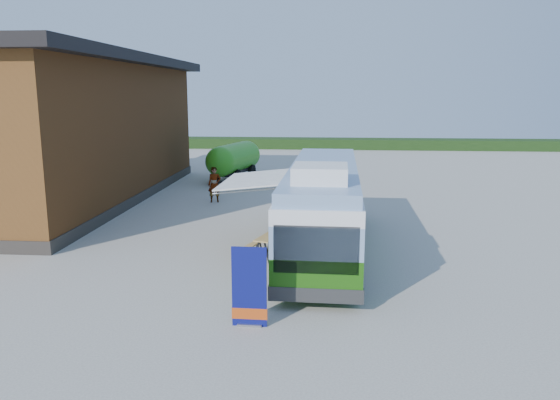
# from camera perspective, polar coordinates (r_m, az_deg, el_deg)

# --- Properties ---
(ground) EXTENTS (100.00, 100.00, 0.00)m
(ground) POSITION_cam_1_polar(r_m,az_deg,el_deg) (18.71, -4.80, -6.26)
(ground) COLOR #BCB7AD
(ground) RESTS_ON ground
(barn) EXTENTS (9.60, 21.20, 7.50)m
(barn) POSITION_cam_1_polar(r_m,az_deg,el_deg) (30.80, -21.47, 6.68)
(barn) COLOR brown
(barn) RESTS_ON ground
(hedge) EXTENTS (40.00, 3.00, 1.00)m
(hedge) POSITION_cam_1_polar(r_m,az_deg,el_deg) (56.05, 9.86, 5.80)
(hedge) COLOR #264419
(hedge) RESTS_ON ground
(bus) EXTENTS (2.78, 11.69, 3.57)m
(bus) POSITION_cam_1_polar(r_m,az_deg,el_deg) (19.36, 4.55, -0.44)
(bus) COLOR #296B11
(bus) RESTS_ON ground
(awning) EXTENTS (2.59, 4.10, 0.50)m
(awning) POSITION_cam_1_polar(r_m,az_deg,el_deg) (19.46, -1.90, 2.34)
(awning) COLOR white
(awning) RESTS_ON ground
(banner) EXTENTS (0.87, 0.20, 2.00)m
(banner) POSITION_cam_1_polar(r_m,az_deg,el_deg) (13.35, -3.23, -9.80)
(banner) COLOR navy
(banner) RESTS_ON ground
(picnic_table) EXTENTS (1.76, 1.65, 0.82)m
(picnic_table) POSITION_cam_1_polar(r_m,az_deg,el_deg) (18.47, -1.25, -4.46)
(picnic_table) COLOR tan
(picnic_table) RESTS_ON ground
(person_a) EXTENTS (0.76, 0.60, 1.84)m
(person_a) POSITION_cam_1_polar(r_m,az_deg,el_deg) (28.36, -6.85, 1.62)
(person_a) COLOR #999999
(person_a) RESTS_ON ground
(person_b) EXTENTS (1.02, 1.10, 1.82)m
(person_b) POSITION_cam_1_polar(r_m,az_deg,el_deg) (25.35, 1.72, 0.53)
(person_b) COLOR #999999
(person_b) RESTS_ON ground
(slurry_tanker) EXTENTS (2.89, 6.21, 2.35)m
(slurry_tanker) POSITION_cam_1_polar(r_m,az_deg,el_deg) (35.70, -4.81, 4.32)
(slurry_tanker) COLOR #339A1C
(slurry_tanker) RESTS_ON ground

